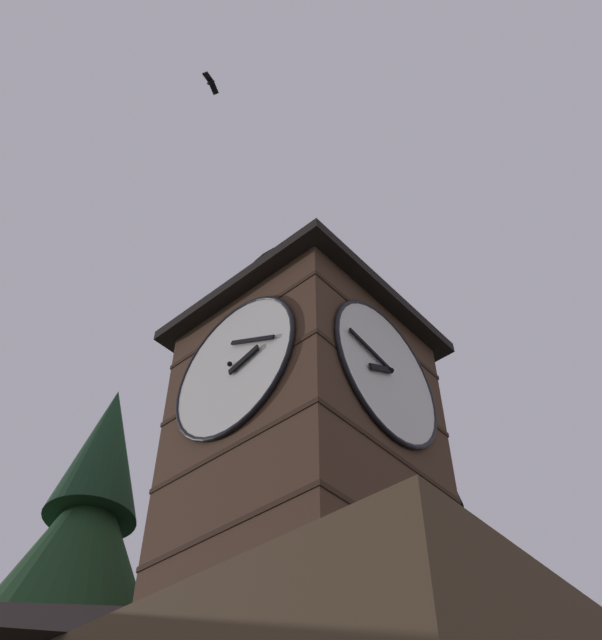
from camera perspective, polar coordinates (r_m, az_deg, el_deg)
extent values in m
cube|color=#4C3323|center=(14.62, 0.39, -10.86)|extent=(4.10, 4.10, 6.14)
cube|color=#352318|center=(13.45, 0.44, -19.13)|extent=(4.14, 4.14, 0.10)
cube|color=#352318|center=(14.18, 0.41, -13.53)|extent=(4.14, 4.14, 0.10)
cube|color=#352318|center=(15.04, 0.38, -8.53)|extent=(4.14, 4.14, 0.10)
cube|color=#352318|center=(16.00, 0.35, -4.10)|extent=(4.14, 4.14, 0.10)
cylinder|color=white|center=(14.27, 6.68, -4.09)|extent=(3.08, 0.10, 3.08)
torus|color=black|center=(14.26, 6.75, -4.05)|extent=(3.18, 0.10, 3.18)
cube|color=black|center=(13.90, 6.21, -3.75)|extent=(0.74, 0.04, 0.45)
cube|color=black|center=(13.90, 5.43, -2.36)|extent=(1.26, 0.04, 0.27)
sphere|color=black|center=(14.22, 7.03, -3.89)|extent=(0.10, 0.10, 0.10)
cylinder|color=white|center=(14.10, -5.23, -3.64)|extent=(0.10, 3.08, 3.08)
torus|color=black|center=(14.09, -5.30, -3.59)|extent=(0.10, 3.18, 3.18)
cube|color=black|center=(13.77, -4.48, -3.10)|extent=(0.04, 0.77, 0.33)
cube|color=black|center=(13.92, -3.81, -1.56)|extent=(0.04, 1.17, 0.63)
sphere|color=black|center=(14.04, -5.55, -3.41)|extent=(0.10, 0.10, 0.10)
cube|color=black|center=(16.62, 0.34, -1.70)|extent=(4.80, 4.80, 0.25)
cylinder|color=#D1BC84|center=(17.28, 0.33, 0.59)|extent=(2.66, 2.66, 1.65)
cylinder|color=#2D2319|center=(16.90, 0.33, -0.71)|extent=(2.72, 2.72, 0.10)
cylinder|color=#2D2319|center=(17.28, 0.33, 0.59)|extent=(2.72, 2.72, 0.10)
cylinder|color=#2D2319|center=(17.68, 0.32, 1.84)|extent=(2.72, 2.72, 0.10)
cone|color=#384251|center=(18.26, 0.31, 3.51)|extent=(2.96, 2.96, 1.01)
sphere|color=#2D3847|center=(18.71, 0.30, 4.74)|extent=(0.16, 0.16, 0.16)
cone|color=#1D3C1F|center=(17.80, -16.54, -16.57)|extent=(3.80, 3.80, 4.25)
cone|color=#1B3A22|center=(19.10, -14.95, -9.76)|extent=(2.15, 2.15, 3.80)
cone|color=black|center=(22.37, 11.29, -22.78)|extent=(4.48, 4.48, 4.60)
cone|color=black|center=(23.56, 10.29, -16.36)|extent=(3.28, 3.28, 4.20)
cone|color=black|center=(25.18, 9.38, -10.13)|extent=(2.09, 2.09, 4.33)
ellipsoid|color=black|center=(20.39, -7.01, 17.80)|extent=(0.19, 0.25, 0.12)
cube|color=black|center=(20.46, -6.78, 17.43)|extent=(0.36, 0.25, 0.14)
cube|color=black|center=(20.33, -7.24, 18.18)|extent=(0.36, 0.25, 0.14)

